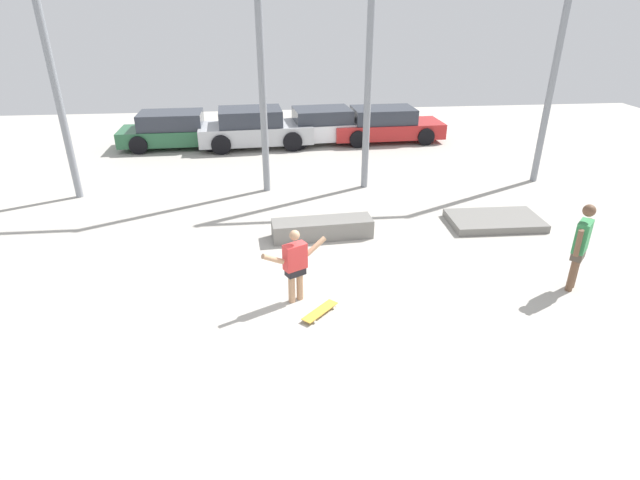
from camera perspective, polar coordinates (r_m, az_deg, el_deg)
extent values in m
plane|color=#B2ADA3|center=(9.63, 3.09, -6.67)|extent=(36.00, 36.00, 0.00)
cylinder|color=tan|center=(9.36, -3.26, -5.25)|extent=(0.13, 0.13, 0.69)
cylinder|color=tan|center=(9.44, -2.32, -4.94)|extent=(0.13, 0.13, 0.69)
cube|color=black|center=(9.26, -2.83, -3.57)|extent=(0.41, 0.35, 0.15)
cube|color=#DB3838|center=(9.11, -2.87, -1.90)|extent=(0.47, 0.38, 0.50)
sphere|color=tan|center=(8.92, -2.93, 0.55)|extent=(0.19, 0.19, 0.19)
cylinder|color=tan|center=(8.87, -5.40, -2.18)|extent=(0.44, 0.29, 0.31)
cylinder|color=tan|center=(9.29, -0.47, -0.70)|extent=(0.44, 0.29, 0.31)
cube|color=gold|center=(9.14, 0.00, -8.11)|extent=(0.73, 0.74, 0.01)
cylinder|color=silver|center=(9.40, 0.55, -7.34)|extent=(0.06, 0.06, 0.05)
cylinder|color=silver|center=(9.29, 1.61, -7.78)|extent=(0.06, 0.06, 0.05)
cylinder|color=silver|center=(9.04, -1.67, -8.88)|extent=(0.06, 0.06, 0.05)
cylinder|color=silver|center=(8.92, -0.58, -9.37)|extent=(0.06, 0.06, 0.05)
cube|color=slate|center=(11.92, 0.26, 1.33)|extent=(2.43, 0.81, 0.44)
cube|color=slate|center=(13.41, 19.31, 2.10)|extent=(2.30, 1.37, 0.19)
cylinder|color=gray|center=(15.35, -28.13, 15.84)|extent=(0.20, 0.20, 6.52)
cylinder|color=gray|center=(14.32, -6.68, 18.04)|extent=(0.20, 0.20, 6.52)
cylinder|color=gray|center=(14.59, 5.57, 18.23)|extent=(0.20, 0.20, 6.52)
cylinder|color=gray|center=(16.51, 25.19, 16.93)|extent=(0.20, 0.20, 6.52)
cube|color=#28603D|center=(20.26, -15.99, 11.47)|extent=(4.27, 1.80, 0.55)
cube|color=#2D333D|center=(20.16, -16.67, 12.99)|extent=(2.36, 1.61, 0.59)
cylinder|color=black|center=(20.94, -12.06, 11.98)|extent=(0.67, 0.24, 0.66)
cylinder|color=black|center=(19.35, -12.35, 10.82)|extent=(0.67, 0.24, 0.66)
cylinder|color=black|center=(21.30, -19.22, 11.36)|extent=(0.67, 0.24, 0.66)
cylinder|color=black|center=(19.74, -20.04, 10.16)|extent=(0.67, 0.24, 0.66)
cube|color=#B7BABF|center=(19.70, -7.37, 12.05)|extent=(4.35, 2.09, 0.65)
cube|color=#2D333D|center=(19.56, -7.99, 13.79)|extent=(2.44, 1.82, 0.59)
cylinder|color=black|center=(20.69, -3.77, 12.40)|extent=(0.73, 0.27, 0.72)
cylinder|color=black|center=(18.99, -3.16, 11.17)|extent=(0.73, 0.27, 0.72)
cylinder|color=black|center=(20.60, -11.21, 11.91)|extent=(0.73, 0.27, 0.72)
cylinder|color=black|center=(18.88, -11.24, 10.64)|extent=(0.73, 0.27, 0.72)
cube|color=white|center=(20.18, 0.69, 12.53)|extent=(4.09, 2.13, 0.63)
cube|color=#2D333D|center=(20.02, 0.24, 14.09)|extent=(2.31, 1.82, 0.51)
cylinder|color=black|center=(21.31, 3.48, 12.77)|extent=(0.71, 0.29, 0.70)
cylinder|color=black|center=(19.70, 4.76, 11.64)|extent=(0.71, 0.29, 0.70)
cylinder|color=black|center=(20.83, -3.18, 12.47)|extent=(0.71, 0.29, 0.70)
cylinder|color=black|center=(19.18, -2.41, 11.31)|extent=(0.71, 0.29, 0.70)
cube|color=red|center=(20.57, 7.63, 12.45)|extent=(4.41, 1.87, 0.57)
cube|color=#2D333D|center=(20.40, 7.24, 14.00)|extent=(2.45, 1.66, 0.56)
cylinder|color=black|center=(21.77, 10.54, 12.62)|extent=(0.66, 0.24, 0.65)
cylinder|color=black|center=(20.23, 11.99, 11.49)|extent=(0.66, 0.24, 0.65)
cylinder|color=black|center=(21.09, 3.39, 12.57)|extent=(0.66, 0.24, 0.65)
cylinder|color=black|center=(19.50, 4.35, 11.44)|extent=(0.66, 0.24, 0.65)
cylinder|color=brown|center=(10.98, 27.14, -2.88)|extent=(0.13, 0.13, 0.84)
cylinder|color=brown|center=(10.82, 26.93, -3.25)|extent=(0.13, 0.13, 0.84)
cube|color=#4C4238|center=(10.76, 27.41, -1.44)|extent=(0.40, 0.40, 0.18)
cube|color=#338C4C|center=(10.61, 27.82, 0.36)|extent=(0.45, 0.46, 0.61)
sphere|color=brown|center=(10.42, 28.41, 2.98)|extent=(0.23, 0.23, 0.23)
cylinder|color=brown|center=(10.89, 28.12, 0.80)|extent=(0.19, 0.19, 0.57)
cylinder|color=brown|center=(10.34, 27.44, -0.31)|extent=(0.19, 0.19, 0.57)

